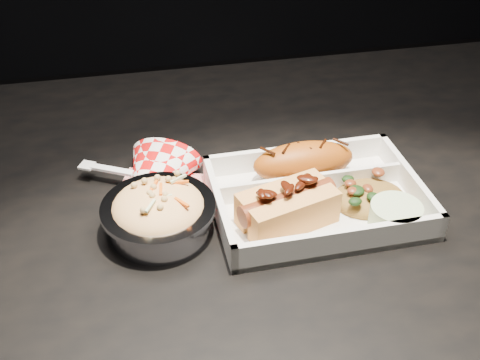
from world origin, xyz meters
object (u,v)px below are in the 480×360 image
object	(u,v)px
foil_coleslaw_cup	(159,212)
hotdog	(288,205)
napkin_fork	(151,179)
dining_table	(280,253)
food_tray	(316,201)
fried_pastry	(303,161)

from	to	relation	value
foil_coleslaw_cup	hotdog	bearing A→B (deg)	-8.30
napkin_fork	dining_table	bearing A→B (deg)	9.13
food_tray	napkin_fork	world-z (taller)	napkin_fork
food_tray	fried_pastry	bearing A→B (deg)	90.00
dining_table	napkin_fork	xyz separation A→B (m)	(-0.16, 0.05, 0.11)
dining_table	food_tray	distance (m)	0.11
dining_table	foil_coleslaw_cup	world-z (taller)	foil_coleslaw_cup
food_tray	dining_table	bearing A→B (deg)	145.85
dining_table	napkin_fork	size ratio (longest dim) A/B	7.10
hotdog	foil_coleslaw_cup	bearing A→B (deg)	155.34
fried_pastry	food_tray	bearing A→B (deg)	-89.22
fried_pastry	hotdog	bearing A→B (deg)	-117.98
food_tray	foil_coleslaw_cup	world-z (taller)	foil_coleslaw_cup
dining_table	hotdog	size ratio (longest dim) A/B	9.78
dining_table	fried_pastry	bearing A→B (deg)	42.52
dining_table	hotdog	distance (m)	0.13
foil_coleslaw_cup	napkin_fork	world-z (taller)	napkin_fork
hotdog	foil_coleslaw_cup	size ratio (longest dim) A/B	0.93
food_tray	fried_pastry	xyz separation A→B (m)	(-0.00, 0.06, 0.02)
fried_pastry	dining_table	bearing A→B (deg)	-137.48
food_tray	fried_pastry	distance (m)	0.06
hotdog	dining_table	bearing A→B (deg)	63.41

